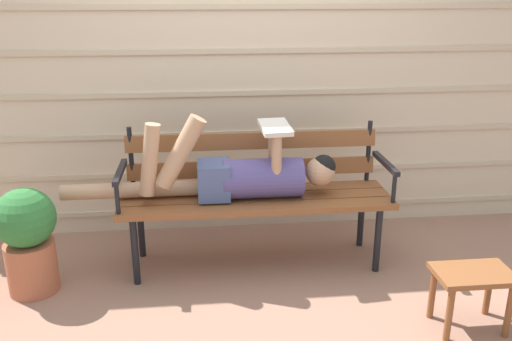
% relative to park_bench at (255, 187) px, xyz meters
% --- Properties ---
extents(ground_plane, '(12.00, 12.00, 0.00)m').
position_rel_park_bench_xyz_m(ground_plane, '(0.00, -0.21, -0.52)').
color(ground_plane, '#936B56').
extents(house_siding, '(4.82, 0.08, 2.38)m').
position_rel_park_bench_xyz_m(house_siding, '(0.00, 0.57, 0.67)').
color(house_siding, beige).
rests_on(house_siding, ground).
extents(park_bench, '(1.75, 0.49, 0.90)m').
position_rel_park_bench_xyz_m(park_bench, '(0.00, 0.00, 0.00)').
color(park_bench, brown).
rests_on(park_bench, ground).
extents(reclining_person, '(1.75, 0.27, 0.57)m').
position_rel_park_bench_xyz_m(reclining_person, '(-0.11, -0.07, 0.12)').
color(reclining_person, '#514784').
extents(footstool, '(0.41, 0.27, 0.34)m').
position_rel_park_bench_xyz_m(footstool, '(1.08, -0.90, -0.25)').
color(footstool, brown).
rests_on(footstool, ground).
extents(potted_plant, '(0.36, 0.36, 0.66)m').
position_rel_park_bench_xyz_m(potted_plant, '(-1.39, -0.26, -0.16)').
color(potted_plant, '#AD5B3D').
rests_on(potted_plant, ground).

